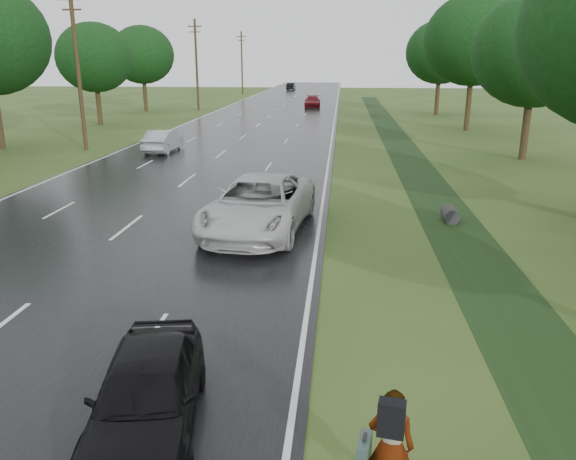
% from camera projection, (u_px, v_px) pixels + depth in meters
% --- Properties ---
extents(road, '(14.00, 180.00, 0.04)m').
position_uv_depth(road, '(266.00, 119.00, 55.01)').
color(road, black).
rests_on(road, ground).
extents(edge_stripe_east, '(0.12, 180.00, 0.01)m').
position_uv_depth(edge_stripe_east, '(334.00, 120.00, 54.39)').
color(edge_stripe_east, silver).
rests_on(edge_stripe_east, road).
extents(edge_stripe_west, '(0.12, 180.00, 0.01)m').
position_uv_depth(edge_stripe_west, '(198.00, 119.00, 55.60)').
color(edge_stripe_west, silver).
rests_on(edge_stripe_west, road).
extents(center_line, '(0.12, 180.00, 0.01)m').
position_uv_depth(center_line, '(266.00, 119.00, 55.00)').
color(center_line, silver).
rests_on(center_line, road).
extents(drainage_ditch, '(2.20, 120.00, 0.56)m').
position_uv_depth(drainage_ditch, '(419.00, 174.00, 28.94)').
color(drainage_ditch, black).
rests_on(drainage_ditch, ground).
extents(utility_pole_mid, '(1.60, 0.26, 10.00)m').
position_uv_depth(utility_pole_mid, '(78.00, 67.00, 35.28)').
color(utility_pole_mid, '#342715').
rests_on(utility_pole_mid, ground).
extents(utility_pole_far, '(1.60, 0.26, 10.00)m').
position_uv_depth(utility_pole_far, '(197.00, 64.00, 63.84)').
color(utility_pole_far, '#342715').
rests_on(utility_pole_far, ground).
extents(utility_pole_distant, '(1.60, 0.26, 10.00)m').
position_uv_depth(utility_pole_distant, '(242.00, 62.00, 92.40)').
color(utility_pole_distant, '#342715').
rests_on(utility_pole_distant, ground).
extents(tree_east_c, '(7.00, 7.00, 9.29)m').
position_uv_depth(tree_east_c, '(535.00, 51.00, 31.59)').
color(tree_east_c, '#342715').
rests_on(tree_east_c, ground).
extents(tree_east_d, '(8.00, 8.00, 10.76)m').
position_uv_depth(tree_east_d, '(474.00, 40.00, 44.66)').
color(tree_east_d, '#342715').
rests_on(tree_east_d, ground).
extents(tree_east_f, '(7.20, 7.20, 9.62)m').
position_uv_depth(tree_east_f, '(441.00, 52.00, 58.24)').
color(tree_east_f, '#342715').
rests_on(tree_east_f, ground).
extents(tree_west_d, '(6.60, 6.60, 8.80)m').
position_uv_depth(tree_west_d, '(94.00, 58.00, 48.87)').
color(tree_west_d, '#342715').
rests_on(tree_west_d, ground).
extents(tree_west_f, '(7.00, 7.00, 9.29)m').
position_uv_depth(tree_west_f, '(142.00, 55.00, 62.16)').
color(tree_west_f, '#342715').
rests_on(tree_west_f, ground).
extents(pedestrian, '(0.80, 0.78, 1.69)m').
position_uv_depth(pedestrian, '(389.00, 445.00, 7.36)').
color(pedestrian, '#A5998C').
rests_on(pedestrian, ground).
extents(white_pickup, '(3.71, 6.90, 1.84)m').
position_uv_depth(white_pickup, '(259.00, 205.00, 19.12)').
color(white_pickup, silver).
rests_on(white_pickup, road).
extents(dark_sedan, '(2.26, 4.24, 1.37)m').
position_uv_depth(dark_sedan, '(147.00, 392.00, 8.77)').
color(dark_sedan, black).
rests_on(dark_sedan, road).
extents(silver_sedan, '(1.57, 4.27, 1.40)m').
position_uv_depth(silver_sedan, '(163.00, 141.00, 35.57)').
color(silver_sedan, '#9A9EA3').
rests_on(silver_sedan, road).
extents(far_car_red, '(2.09, 4.78, 1.37)m').
position_uv_depth(far_car_red, '(312.00, 102.00, 68.10)').
color(far_car_red, maroon).
rests_on(far_car_red, road).
extents(far_car_dark, '(1.51, 4.06, 1.33)m').
position_uv_depth(far_car_dark, '(291.00, 86.00, 106.21)').
color(far_car_dark, black).
rests_on(far_car_dark, road).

